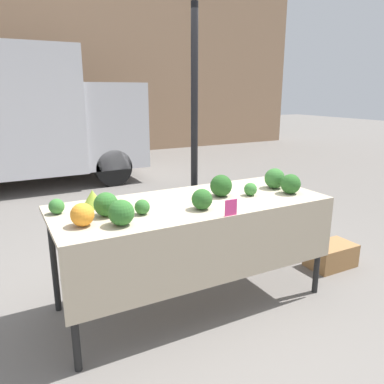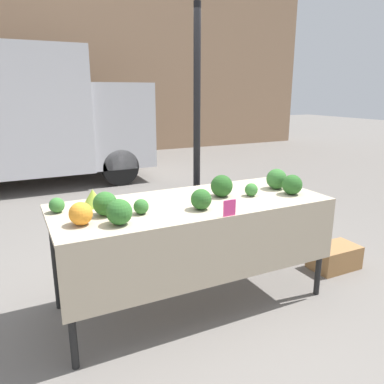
# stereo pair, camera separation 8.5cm
# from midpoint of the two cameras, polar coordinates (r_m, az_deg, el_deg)

# --- Properties ---
(ground_plane) EXTENTS (40.00, 40.00, 0.00)m
(ground_plane) POSITION_cam_midpoint_polar(r_m,az_deg,el_deg) (3.39, 0.75, -16.18)
(ground_plane) COLOR slate
(building_facade) EXTENTS (16.00, 0.60, 6.67)m
(building_facade) POSITION_cam_midpoint_polar(r_m,az_deg,el_deg) (11.26, -20.88, 22.26)
(building_facade) COLOR #9E7A5B
(building_facade) RESTS_ON ground_plane
(tent_pole) EXTENTS (0.07, 0.07, 2.56)m
(tent_pole) POSITION_cam_midpoint_polar(r_m,az_deg,el_deg) (3.79, 1.39, 7.82)
(tent_pole) COLOR black
(tent_pole) RESTS_ON ground_plane
(market_table) EXTENTS (2.22, 0.91, 0.90)m
(market_table) POSITION_cam_midpoint_polar(r_m,az_deg,el_deg) (2.99, 1.43, -3.73)
(market_table) COLOR tan
(market_table) RESTS_ON ground_plane
(orange_cauliflower) EXTENTS (0.16, 0.16, 0.16)m
(orange_cauliflower) POSITION_cam_midpoint_polar(r_m,az_deg,el_deg) (2.58, -15.68, -3.20)
(orange_cauliflower) COLOR orange
(orange_cauliflower) RESTS_ON market_table
(romanesco_head) EXTENTS (0.17, 0.17, 0.14)m
(romanesco_head) POSITION_cam_midpoint_polar(r_m,az_deg,el_deg) (2.97, -14.07, -0.87)
(romanesco_head) COLOR #93B238
(romanesco_head) RESTS_ON market_table
(broccoli_head_0) EXTENTS (0.11, 0.11, 0.11)m
(broccoli_head_0) POSITION_cam_midpoint_polar(r_m,az_deg,el_deg) (2.73, -6.88, -2.22)
(broccoli_head_0) COLOR #336B2D
(broccoli_head_0) RESTS_ON market_table
(broccoli_head_1) EXTENTS (0.17, 0.17, 0.17)m
(broccoli_head_1) POSITION_cam_midpoint_polar(r_m,az_deg,el_deg) (3.34, 15.72, 1.08)
(broccoli_head_1) COLOR #285B23
(broccoli_head_1) RESTS_ON market_table
(broccoli_head_2) EXTENTS (0.11, 0.11, 0.11)m
(broccoli_head_2) POSITION_cam_midpoint_polar(r_m,az_deg,el_deg) (2.90, -19.12, -1.91)
(broccoli_head_2) COLOR #387533
(broccoli_head_2) RESTS_ON market_table
(broccoli_head_3) EXTENTS (0.19, 0.19, 0.19)m
(broccoli_head_3) POSITION_cam_midpoint_polar(r_m,az_deg,el_deg) (3.15, 5.32, 0.93)
(broccoli_head_3) COLOR #23511E
(broccoli_head_3) RESTS_ON market_table
(broccoli_head_4) EXTENTS (0.17, 0.17, 0.17)m
(broccoli_head_4) POSITION_cam_midpoint_polar(r_m,az_deg,el_deg) (2.73, -12.22, -1.75)
(broccoli_head_4) COLOR #2D6628
(broccoli_head_4) RESTS_ON market_table
(broccoli_head_5) EXTENTS (0.18, 0.18, 0.18)m
(broccoli_head_5) POSITION_cam_midpoint_polar(r_m,az_deg,el_deg) (2.52, -10.07, -3.03)
(broccoli_head_5) COLOR #2D6628
(broccoli_head_5) RESTS_ON market_table
(broccoli_head_6) EXTENTS (0.16, 0.16, 0.16)m
(broccoli_head_6) POSITION_cam_midpoint_polar(r_m,az_deg,el_deg) (2.80, 2.28, -1.12)
(broccoli_head_6) COLOR #285B23
(broccoli_head_6) RESTS_ON market_table
(broccoli_head_7) EXTENTS (0.18, 0.18, 0.18)m
(broccoli_head_7) POSITION_cam_midpoint_polar(r_m,az_deg,el_deg) (3.49, 13.45, 1.95)
(broccoli_head_7) COLOR #336B2D
(broccoli_head_7) RESTS_ON market_table
(broccoli_head_8) EXTENTS (0.11, 0.11, 0.11)m
(broccoli_head_8) POSITION_cam_midpoint_polar(r_m,az_deg,el_deg) (3.21, 9.78, 0.35)
(broccoli_head_8) COLOR #387533
(broccoli_head_8) RESTS_ON market_table
(price_sign) EXTENTS (0.10, 0.01, 0.12)m
(price_sign) POSITION_cam_midpoint_polar(r_m,az_deg,el_deg) (2.68, 6.65, -2.44)
(price_sign) COLOR #E53D84
(price_sign) RESTS_ON market_table
(produce_crate) EXTENTS (0.48, 0.31, 0.24)m
(produce_crate) POSITION_cam_midpoint_polar(r_m,az_deg,el_deg) (4.16, 21.42, -9.21)
(produce_crate) COLOR #9E7042
(produce_crate) RESTS_ON ground_plane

